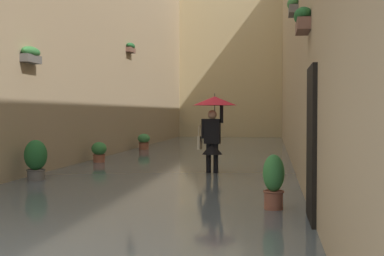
# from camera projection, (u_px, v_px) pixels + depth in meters

# --- Properties ---
(ground_plane) EXTENTS (65.36, 65.36, 0.00)m
(ground_plane) POSITION_uv_depth(u_px,v_px,m) (199.00, 158.00, 17.51)
(ground_plane) COLOR slate
(flood_water) EXTENTS (6.87, 32.14, 0.10)m
(flood_water) POSITION_uv_depth(u_px,v_px,m) (199.00, 157.00, 17.51)
(flood_water) COLOR #515B60
(flood_water) RESTS_ON ground_plane
(building_facade_left) EXTENTS (2.04, 30.14, 9.75)m
(building_facade_left) POSITION_uv_depth(u_px,v_px,m) (318.00, 11.00, 16.74)
(building_facade_left) COLOR tan
(building_facade_left) RESTS_ON ground_plane
(building_facade_right) EXTENTS (2.04, 30.14, 10.66)m
(building_facade_right) POSITION_uv_depth(u_px,v_px,m) (87.00, 5.00, 17.95)
(building_facade_right) COLOR tan
(building_facade_right) RESTS_ON ground_plane
(building_facade_far) EXTENTS (9.67, 1.80, 10.85)m
(building_facade_far) POSITION_uv_depth(u_px,v_px,m) (231.00, 49.00, 31.14)
(building_facade_far) COLOR tan
(building_facade_far) RESTS_ON ground_plane
(person_wading) EXTENTS (1.08, 1.08, 2.03)m
(person_wading) POSITION_uv_depth(u_px,v_px,m) (213.00, 117.00, 12.51)
(person_wading) COLOR black
(person_wading) RESTS_ON ground_plane
(potted_plant_mid_right) EXTENTS (0.45, 0.45, 0.69)m
(potted_plant_mid_right) POSITION_uv_depth(u_px,v_px,m) (99.00, 152.00, 15.17)
(potted_plant_mid_right) COLOR #9E563D
(potted_plant_mid_right) RESTS_ON ground_plane
(potted_plant_near_left) EXTENTS (0.33, 0.33, 0.93)m
(potted_plant_near_left) POSITION_uv_depth(u_px,v_px,m) (274.00, 183.00, 7.81)
(potted_plant_near_left) COLOR brown
(potted_plant_near_left) RESTS_ON ground_plane
(potted_plant_near_right) EXTENTS (0.49, 0.49, 0.72)m
(potted_plant_near_right) POSITION_uv_depth(u_px,v_px,m) (144.00, 142.00, 20.43)
(potted_plant_near_right) COLOR #9E563D
(potted_plant_near_right) RESTS_ON ground_plane
(potted_plant_far_right) EXTENTS (0.49, 0.49, 0.97)m
(potted_plant_far_right) POSITION_uv_depth(u_px,v_px,m) (36.00, 160.00, 11.15)
(potted_plant_far_right) COLOR #66605B
(potted_plant_far_right) RESTS_ON ground_plane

